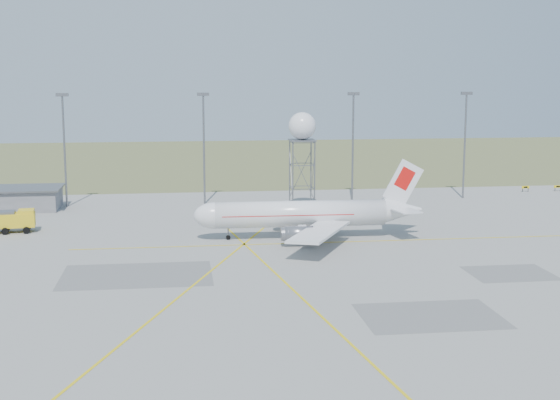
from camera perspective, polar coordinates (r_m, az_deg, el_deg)
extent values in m
plane|color=#9E9E98|center=(82.55, 3.17, -7.69)|extent=(400.00, 400.00, 0.00)
cube|color=#616B3B|center=(219.38, -3.60, 2.99)|extent=(400.00, 120.00, 0.03)
cube|color=gray|center=(146.45, -19.32, 0.02)|extent=(18.00, 9.00, 3.60)
cube|color=slate|center=(146.16, -19.36, 0.77)|extent=(19.00, 10.00, 0.30)
cylinder|color=slate|center=(145.65, -15.48, 3.41)|extent=(0.36, 0.36, 20.00)
cube|color=slate|center=(145.01, -15.65, 7.42)|extent=(2.20, 0.50, 0.60)
cylinder|color=slate|center=(144.32, -5.58, 3.66)|extent=(0.36, 0.36, 20.00)
cube|color=slate|center=(143.68, -5.65, 7.71)|extent=(2.20, 0.50, 0.60)
cylinder|color=slate|center=(147.92, 5.34, 3.80)|extent=(0.36, 0.36, 20.00)
cube|color=slate|center=(147.30, 5.40, 7.75)|extent=(2.20, 0.50, 0.60)
cylinder|color=slate|center=(154.29, 13.35, 3.81)|extent=(0.36, 0.36, 20.00)
cube|color=slate|center=(153.70, 13.50, 7.60)|extent=(2.20, 0.50, 0.60)
cylinder|color=black|center=(166.73, 17.32, 0.71)|extent=(0.10, 0.10, 0.80)
cylinder|color=black|center=(167.23, 17.70, 0.72)|extent=(0.10, 0.10, 0.80)
cube|color=yellow|center=(166.90, 17.52, 0.90)|extent=(1.60, 0.15, 0.50)
cube|color=black|center=(166.83, 17.53, 0.90)|extent=(0.80, 0.03, 0.30)
cylinder|color=black|center=(169.78, 19.47, 0.75)|extent=(0.10, 0.10, 0.80)
cylinder|color=black|center=(170.32, 19.83, 0.75)|extent=(0.10, 0.10, 0.80)
cube|color=yellow|center=(169.97, 19.66, 0.93)|extent=(1.60, 0.15, 0.50)
cube|color=black|center=(169.90, 19.67, 0.93)|extent=(0.80, 0.03, 0.30)
cylinder|color=silver|center=(114.25, 1.48, -1.01)|extent=(25.05, 4.36, 3.84)
ellipsoid|color=silver|center=(113.26, -4.79, -1.13)|extent=(6.23, 3.97, 3.84)
cube|color=black|center=(113.13, -5.38, -0.86)|extent=(1.50, 2.14, 0.94)
cone|color=silver|center=(117.25, 8.94, -0.71)|extent=(5.84, 3.96, 3.84)
cube|color=silver|center=(116.62, 8.99, 1.24)|extent=(6.16, 0.42, 7.23)
cube|color=red|center=(116.58, 9.09, 1.57)|extent=(3.31, 0.40, 3.71)
cube|color=silver|center=(119.97, 8.35, -0.24)|extent=(3.18, 5.35, 0.17)
cube|color=silver|center=(114.12, 9.12, -0.75)|extent=(3.18, 5.35, 0.17)
cube|color=silver|center=(123.04, 1.60, -0.72)|extent=(10.63, 15.88, 0.35)
cube|color=silver|center=(106.25, 2.88, -2.34)|extent=(11.12, 15.78, 0.35)
cylinder|color=slate|center=(119.89, 0.66, -1.40)|extent=(4.08, 2.29, 2.21)
cylinder|color=slate|center=(109.05, 1.37, -2.49)|extent=(4.08, 2.29, 2.21)
cube|color=red|center=(113.99, 0.52, -0.98)|extent=(19.29, 4.28, 0.12)
cylinder|color=black|center=(113.95, -3.80, -2.71)|extent=(0.69, 0.69, 0.86)
cube|color=black|center=(115.14, 2.42, -2.57)|extent=(1.08, 5.78, 0.86)
cylinder|color=slate|center=(115.05, 2.42, -2.36)|extent=(0.24, 0.24, 1.73)
cylinder|color=slate|center=(134.61, 0.94, 1.67)|extent=(0.23, 0.23, 12.45)
cylinder|color=slate|center=(135.22, 2.55, 1.70)|extent=(0.23, 0.23, 12.45)
cylinder|color=slate|center=(138.96, 2.28, 1.91)|extent=(0.23, 0.23, 12.45)
cylinder|color=slate|center=(138.37, 0.71, 1.88)|extent=(0.23, 0.23, 12.45)
cube|color=slate|center=(136.10, 1.63, 4.39)|extent=(4.43, 4.43, 0.24)
sphere|color=silver|center=(135.91, 1.64, 5.44)|extent=(4.79, 4.79, 4.79)
cube|color=yellow|center=(125.49, -19.44, -1.42)|extent=(8.90, 3.83, 2.11)
cube|color=yellow|center=(125.08, -18.07, -0.97)|extent=(2.59, 2.93, 1.34)
cube|color=black|center=(125.01, -17.76, -0.92)|extent=(0.38, 2.49, 0.96)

